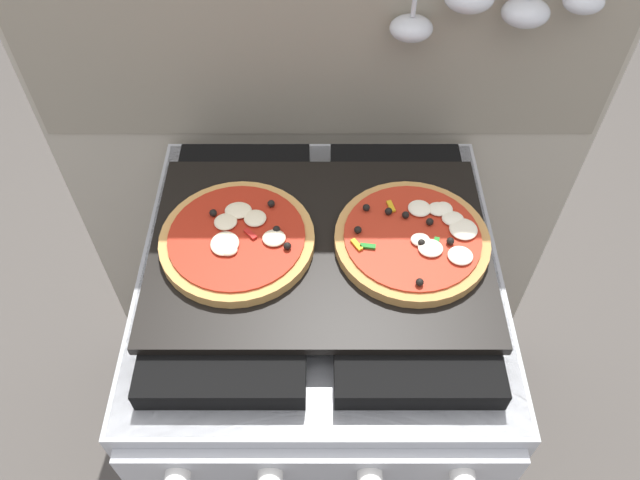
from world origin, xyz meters
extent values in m
plane|color=#4C4742|center=(0.00, 0.00, 0.00)|extent=(4.00, 4.00, 0.00)
cube|color=#B2A893|center=(0.00, 0.34, 0.78)|extent=(1.10, 0.03, 1.55)
cube|color=gray|center=(0.00, 0.32, 1.15)|extent=(1.08, 0.00, 0.56)
ellipsoid|color=silver|center=(0.15, 0.29, 1.12)|extent=(0.07, 0.06, 0.04)
ellipsoid|color=silver|center=(0.33, 0.29, 1.15)|extent=(0.08, 0.07, 0.04)
ellipsoid|color=silver|center=(0.42, 0.29, 1.17)|extent=(0.07, 0.06, 0.04)
cube|color=#B7BABF|center=(0.00, 0.00, 0.43)|extent=(0.60, 0.60, 0.86)
cube|color=black|center=(0.00, 0.00, 0.85)|extent=(0.59, 0.59, 0.01)
cube|color=black|center=(-0.14, 0.00, 0.88)|extent=(0.24, 0.51, 0.04)
cube|color=black|center=(0.14, 0.00, 0.88)|extent=(0.24, 0.51, 0.04)
cube|color=#B7BABF|center=(0.00, -0.31, 0.80)|extent=(0.58, 0.02, 0.07)
cylinder|color=silver|center=(-0.20, -0.33, 0.80)|extent=(0.04, 0.02, 0.04)
cylinder|color=silver|center=(-0.07, -0.33, 0.80)|extent=(0.04, 0.02, 0.04)
cylinder|color=silver|center=(0.07, -0.33, 0.80)|extent=(0.04, 0.02, 0.04)
cube|color=black|center=(0.00, 0.00, 0.91)|extent=(0.54, 0.38, 0.02)
cylinder|color=tan|center=(-0.13, 0.00, 0.93)|extent=(0.25, 0.25, 0.02)
cylinder|color=#AD2614|center=(-0.13, 0.00, 0.94)|extent=(0.22, 0.22, 0.00)
ellipsoid|color=beige|center=(-0.15, 0.02, 0.94)|extent=(0.04, 0.04, 0.01)
ellipsoid|color=beige|center=(-0.14, -0.03, 0.94)|extent=(0.03, 0.02, 0.01)
ellipsoid|color=beige|center=(-0.13, 0.05, 0.94)|extent=(0.04, 0.04, 0.01)
ellipsoid|color=beige|center=(-0.15, -0.02, 0.94)|extent=(0.04, 0.05, 0.01)
ellipsoid|color=beige|center=(-0.10, 0.03, 0.94)|extent=(0.04, 0.04, 0.01)
ellipsoid|color=beige|center=(-0.07, -0.01, 0.94)|extent=(0.04, 0.03, 0.01)
cube|color=gold|center=(-0.15, 0.03, 0.94)|extent=(0.02, 0.02, 0.00)
sphere|color=black|center=(-0.07, 0.01, 0.94)|extent=(0.01, 0.01, 0.01)
sphere|color=black|center=(-0.08, 0.06, 0.94)|extent=(0.01, 0.01, 0.01)
sphere|color=black|center=(-0.17, 0.04, 0.94)|extent=(0.01, 0.01, 0.01)
cube|color=red|center=(-0.11, 0.00, 0.94)|extent=(0.02, 0.02, 0.00)
sphere|color=black|center=(-0.05, -0.03, 0.94)|extent=(0.01, 0.01, 0.01)
cylinder|color=#C18947|center=(0.15, 0.00, 0.93)|extent=(0.25, 0.25, 0.02)
cylinder|color=#B72D19|center=(0.15, 0.00, 0.94)|extent=(0.22, 0.22, 0.00)
ellipsoid|color=#F4EACC|center=(0.19, 0.05, 0.94)|extent=(0.03, 0.03, 0.01)
ellipsoid|color=#F4EACC|center=(0.21, -0.04, 0.94)|extent=(0.04, 0.04, 0.01)
ellipsoid|color=#F4EACC|center=(0.16, -0.01, 0.94)|extent=(0.03, 0.03, 0.01)
ellipsoid|color=#F4EACC|center=(0.16, 0.05, 0.94)|extent=(0.04, 0.04, 0.01)
ellipsoid|color=#F4EACC|center=(0.21, 0.03, 0.94)|extent=(0.04, 0.03, 0.01)
ellipsoid|color=#F4EACC|center=(0.23, 0.01, 0.94)|extent=(0.04, 0.05, 0.01)
ellipsoid|color=#F4EACC|center=(0.17, -0.03, 0.94)|extent=(0.04, 0.04, 0.01)
ellipsoid|color=#F4EACC|center=(0.20, 0.05, 0.94)|extent=(0.03, 0.03, 0.01)
sphere|color=black|center=(0.16, -0.02, 0.94)|extent=(0.01, 0.01, 0.01)
sphere|color=black|center=(0.20, -0.02, 0.94)|extent=(0.01, 0.01, 0.01)
sphere|color=black|center=(0.11, 0.05, 0.94)|extent=(0.01, 0.01, 0.01)
sphere|color=black|center=(0.17, 0.02, 0.94)|extent=(0.01, 0.01, 0.01)
sphere|color=black|center=(0.07, 0.05, 0.94)|extent=(0.01, 0.01, 0.01)
cube|color=gold|center=(0.12, 0.06, 0.94)|extent=(0.01, 0.03, 0.00)
cube|color=gold|center=(0.06, -0.02, 0.94)|extent=(0.02, 0.02, 0.00)
sphere|color=black|center=(0.15, -0.09, 0.94)|extent=(0.01, 0.01, 0.01)
sphere|color=black|center=(0.06, 0.01, 0.94)|extent=(0.01, 0.01, 0.01)
cube|color=#19721E|center=(0.07, -0.02, 0.94)|extent=(0.02, 0.01, 0.00)
sphere|color=black|center=(0.14, 0.04, 0.94)|extent=(0.01, 0.01, 0.01)
cube|color=#19721E|center=(0.18, -0.02, 0.94)|extent=(0.01, 0.03, 0.00)
camera|label=1|loc=(0.00, -0.61, 1.67)|focal=34.43mm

